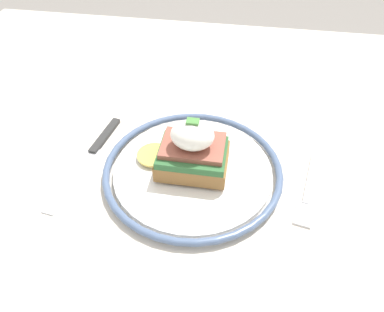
% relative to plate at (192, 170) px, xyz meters
% --- Properties ---
extents(dining_table, '(1.13, 0.88, 0.76)m').
position_rel_plate_xyz_m(dining_table, '(-0.00, -0.06, -0.11)').
color(dining_table, beige).
rests_on(dining_table, ground_plane).
extents(plate, '(0.25, 0.25, 0.02)m').
position_rel_plate_xyz_m(plate, '(0.00, 0.00, 0.00)').
color(plate, white).
rests_on(plate, dining_table).
extents(sandwich, '(0.13, 0.07, 0.08)m').
position_rel_plate_xyz_m(sandwich, '(-0.00, 0.00, 0.04)').
color(sandwich, olive).
rests_on(sandwich, plate).
extents(fork, '(0.04, 0.14, 0.00)m').
position_rel_plate_xyz_m(fork, '(-0.16, 0.01, -0.01)').
color(fork, silver).
rests_on(fork, dining_table).
extents(knife, '(0.05, 0.20, 0.01)m').
position_rel_plate_xyz_m(knife, '(0.15, -0.02, -0.01)').
color(knife, '#2D2D2D').
rests_on(knife, dining_table).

